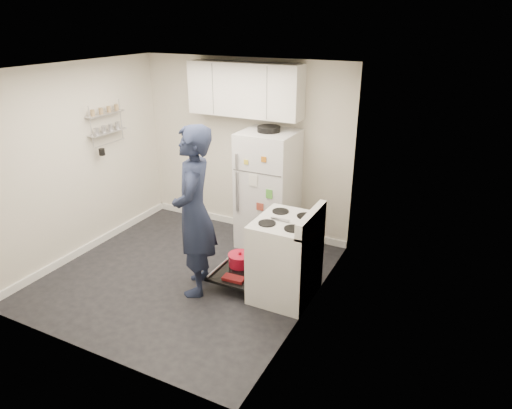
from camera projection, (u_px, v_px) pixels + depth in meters
The scene contains 7 objects.
room at pixel (180, 183), 5.30m from camera, with size 3.21×3.21×2.51m.
electric_range at pixel (284, 259), 5.15m from camera, with size 0.66×0.76×1.10m.
open_oven_door at pixel (240, 266), 5.55m from camera, with size 0.55×0.70×0.23m.
refrigerator at pixel (268, 189), 6.22m from camera, with size 0.72×0.74×1.68m.
upper_cabinets at pixel (245, 89), 6.06m from camera, with size 1.60×0.33×0.70m, color silver.
wall_shelf_rack at pixel (106, 123), 6.11m from camera, with size 0.14×0.60×0.61m.
person at pixel (194, 212), 5.07m from camera, with size 0.72×0.47×1.97m, color #192038.
Camera 1 is at (3.00, -4.04, 3.01)m, focal length 32.00 mm.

